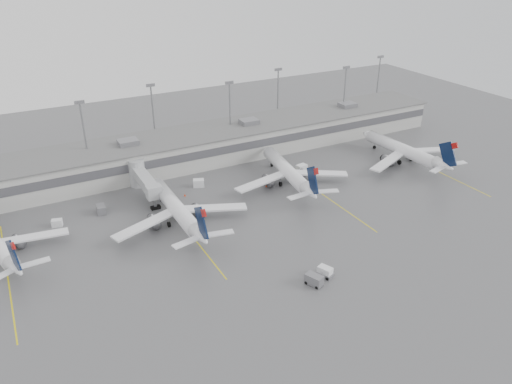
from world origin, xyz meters
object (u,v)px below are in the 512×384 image
jet_mid_right (288,172)px  jet_far_right (405,151)px  jet_mid_left (177,209)px  baggage_tug (325,273)px

jet_mid_right → jet_far_right: jet_far_right is taller
jet_mid_left → jet_mid_right: bearing=10.0°
jet_mid_left → jet_mid_right: 31.83m
jet_mid_left → baggage_tug: jet_mid_left is taller
jet_mid_right → jet_far_right: bearing=3.7°
jet_mid_right → baggage_tug: size_ratio=9.80×
jet_mid_left → jet_far_right: (67.09, 2.61, -0.00)m
jet_mid_left → jet_mid_right: size_ratio=1.01×
jet_mid_left → jet_mid_right: (31.33, 5.64, -0.02)m
jet_far_right → jet_mid_right: bearing=171.9°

